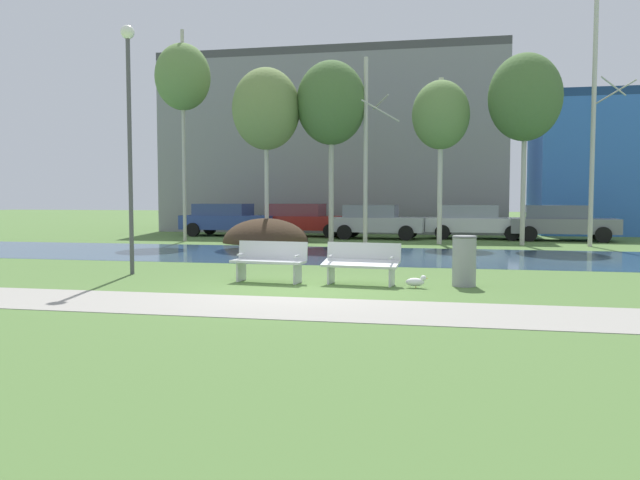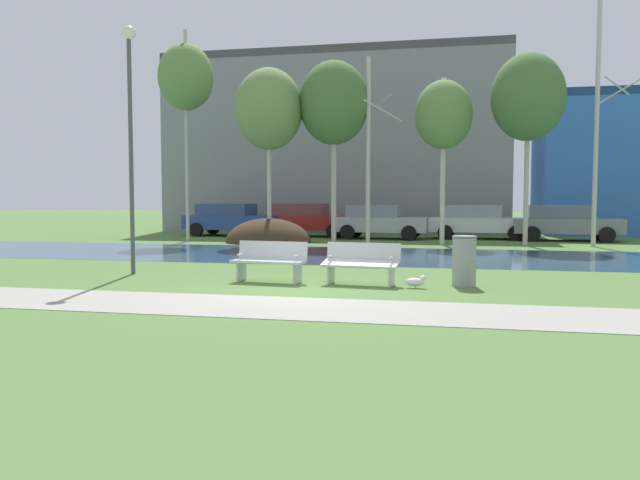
% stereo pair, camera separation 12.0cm
% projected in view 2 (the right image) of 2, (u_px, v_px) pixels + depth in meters
% --- Properties ---
extents(ground_plane, '(120.00, 120.00, 0.00)m').
position_uv_depth(ground_plane, '(371.00, 250.00, 22.26)').
color(ground_plane, '#517538').
extents(paved_path_strip, '(60.00, 2.11, 0.01)m').
position_uv_depth(paved_path_strip, '(274.00, 307.00, 10.62)').
color(paved_path_strip, '#9E998E').
rests_on(paved_path_strip, ground).
extents(river_band, '(80.00, 6.30, 0.01)m').
position_uv_depth(river_band, '(361.00, 255.00, 20.06)').
color(river_band, '#33516B').
rests_on(river_band, ground).
extents(soil_mound, '(3.47, 3.09, 1.96)m').
position_uv_depth(soil_mound, '(268.00, 242.00, 25.75)').
color(soil_mound, '#423021').
rests_on(soil_mound, ground).
extents(bench_left, '(1.65, 0.73, 0.87)m').
position_uv_depth(bench_left, '(270.00, 260.00, 13.77)').
color(bench_left, silver).
rests_on(bench_left, ground).
extents(bench_right, '(1.65, 0.73, 0.87)m').
position_uv_depth(bench_right, '(361.00, 262.00, 13.35)').
color(bench_right, silver).
rests_on(bench_right, ground).
extents(trash_bin, '(0.51, 0.51, 1.04)m').
position_uv_depth(trash_bin, '(464.00, 260.00, 13.09)').
color(trash_bin, gray).
rests_on(trash_bin, ground).
extents(seagull, '(0.45, 0.17, 0.26)m').
position_uv_depth(seagull, '(416.00, 282.00, 12.84)').
color(seagull, white).
rests_on(seagull, ground).
extents(streetlamp, '(0.32, 0.32, 5.82)m').
position_uv_depth(streetlamp, '(130.00, 112.00, 14.96)').
color(streetlamp, '#4C4C51').
rests_on(streetlamp, ground).
extents(birch_far_left, '(2.25, 2.25, 8.64)m').
position_uv_depth(birch_far_left, '(186.00, 78.00, 26.13)').
color(birch_far_left, '#BCB7A8').
rests_on(birch_far_left, ground).
extents(birch_left, '(2.69, 2.69, 6.93)m').
position_uv_depth(birch_left, '(269.00, 109.00, 25.27)').
color(birch_left, beige).
rests_on(birch_left, ground).
extents(birch_center_left, '(2.76, 2.76, 7.22)m').
position_uv_depth(birch_center_left, '(334.00, 103.00, 25.25)').
color(birch_center_left, '#BCB7A8').
rests_on(birch_center_left, ground).
extents(birch_center, '(1.41, 2.22, 7.24)m').
position_uv_depth(birch_center, '(369.00, 149.00, 24.86)').
color(birch_center, beige).
rests_on(birch_center, ground).
extents(birch_center_right, '(2.21, 2.21, 6.41)m').
position_uv_depth(birch_center_right, '(444.00, 116.00, 24.54)').
color(birch_center_right, beige).
rests_on(birch_center_right, ground).
extents(birch_right, '(2.72, 2.72, 7.20)m').
position_uv_depth(birch_right, '(528.00, 97.00, 23.83)').
color(birch_right, '#BCB7A8').
rests_on(birch_right, ground).
extents(birch_far_right, '(1.48, 2.46, 9.42)m').
position_uv_depth(birch_far_right, '(598.00, 117.00, 23.32)').
color(birch_far_right, beige).
rests_on(birch_far_right, ground).
extents(parked_van_nearest_blue, '(4.54, 2.25, 1.52)m').
position_uv_depth(parked_van_nearest_blue, '(232.00, 219.00, 30.15)').
color(parked_van_nearest_blue, '#2D4793').
rests_on(parked_van_nearest_blue, ground).
extents(parked_sedan_second_red, '(4.64, 2.14, 1.52)m').
position_uv_depth(parked_sedan_second_red, '(304.00, 219.00, 29.75)').
color(parked_sedan_second_red, maroon).
rests_on(parked_sedan_second_red, ground).
extents(parked_hatch_third_silver, '(4.09, 2.11, 1.48)m').
position_uv_depth(parked_hatch_third_silver, '(379.00, 221.00, 27.99)').
color(parked_hatch_third_silver, '#B2B5BC').
rests_on(parked_hatch_third_silver, ground).
extents(parked_wagon_fourth_white, '(4.46, 2.17, 1.48)m').
position_uv_depth(parked_wagon_fourth_white, '(478.00, 221.00, 27.89)').
color(parked_wagon_fourth_white, silver).
rests_on(parked_wagon_fourth_white, ground).
extents(parked_suv_fifth_grey, '(4.36, 2.25, 1.49)m').
position_uv_depth(parked_suv_fifth_grey, '(564.00, 222.00, 26.74)').
color(parked_suv_fifth_grey, slate).
rests_on(parked_suv_fifth_grey, ground).
extents(building_grey_warehouse, '(17.94, 7.30, 9.37)m').
position_uv_depth(building_grey_warehouse, '(340.00, 146.00, 35.38)').
color(building_grey_warehouse, gray).
rests_on(building_grey_warehouse, ground).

